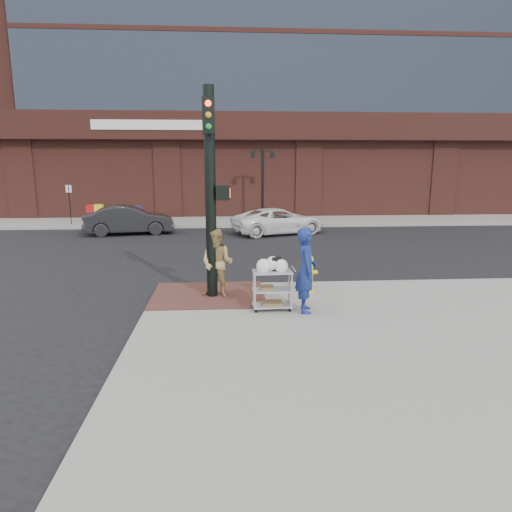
{
  "coord_description": "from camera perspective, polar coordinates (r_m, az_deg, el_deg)",
  "views": [
    {
      "loc": [
        -0.15,
        -10.19,
        3.4
      ],
      "look_at": [
        0.56,
        0.31,
        1.25
      ],
      "focal_mm": 32.0,
      "sensor_mm": 36.0,
      "label": 1
    }
  ],
  "objects": [
    {
      "name": "traffic_signal_pole",
      "position": [
        10.99,
        -5.61,
        8.52
      ],
      "size": [
        0.61,
        0.51,
        5.0
      ],
      "color": "black",
      "rests_on": "sidewalk_near"
    },
    {
      "name": "brick_curb_ramp",
      "position": [
        11.57,
        -5.95,
        -4.81
      ],
      "size": [
        2.8,
        2.4,
        0.01
      ],
      "primitive_type": "cube",
      "color": "#522C26",
      "rests_on": "sidewalk_near"
    },
    {
      "name": "fire_hydrant",
      "position": [
        11.71,
        6.57,
        -2.13
      ],
      "size": [
        0.46,
        0.32,
        0.98
      ],
      "color": "yellow",
      "rests_on": "sidewalk_near"
    },
    {
      "name": "parking_sign",
      "position": [
        26.63,
        -22.25,
        6.07
      ],
      "size": [
        0.05,
        0.05,
        2.2
      ],
      "primitive_type": "cylinder",
      "color": "black",
      "rests_on": "sidewalk_far"
    },
    {
      "name": "bank_building",
      "position": [
        42.88,
        3.52,
        26.05
      ],
      "size": [
        42.0,
        26.0,
        28.0
      ],
      "primitive_type": "cube",
      "color": "brown",
      "rests_on": "sidewalk_far"
    },
    {
      "name": "minivan_white",
      "position": [
        22.26,
        2.84,
        4.39
      ],
      "size": [
        4.96,
        3.46,
        1.26
      ],
      "primitive_type": "imported",
      "rotation": [
        0.0,
        0.0,
        1.91
      ],
      "color": "white",
      "rests_on": "ground"
    },
    {
      "name": "sidewalk_far",
      "position": [
        44.18,
        12.89,
        6.95
      ],
      "size": [
        65.0,
        36.0,
        0.15
      ],
      "primitive_type": "cube",
      "color": "gray",
      "rests_on": "ground"
    },
    {
      "name": "ground",
      "position": [
        10.75,
        -2.87,
        -6.92
      ],
      "size": [
        220.0,
        220.0,
        0.0
      ],
      "primitive_type": "plane",
      "color": "black",
      "rests_on": "ground"
    },
    {
      "name": "newsbox_red",
      "position": [
        26.76,
        -19.91,
        4.97
      ],
      "size": [
        0.45,
        0.42,
        1.01
      ],
      "primitive_type": "cube",
      "rotation": [
        0.0,
        0.0,
        0.08
      ],
      "color": "#A81317",
      "rests_on": "sidewalk_far"
    },
    {
      "name": "newsbox_yellow",
      "position": [
        26.62,
        -19.01,
        5.02
      ],
      "size": [
        0.43,
        0.39,
        1.02
      ],
      "primitive_type": "cube",
      "rotation": [
        0.0,
        0.0,
        -0.01
      ],
      "color": "yellow",
      "rests_on": "sidewalk_far"
    },
    {
      "name": "pedestrian_tan",
      "position": [
        11.21,
        -4.87,
        -0.88
      ],
      "size": [
        1.0,
        0.9,
        1.69
      ],
      "primitive_type": "imported",
      "rotation": [
        0.0,
        0.0,
        -0.38
      ],
      "color": "tan",
      "rests_on": "sidewalk_near"
    },
    {
      "name": "newsbox_blue",
      "position": [
        26.27,
        -14.64,
        5.07
      ],
      "size": [
        0.44,
        0.41,
        0.91
      ],
      "primitive_type": "cube",
      "rotation": [
        0.0,
        0.0,
        -0.19
      ],
      "color": "#192DA4",
      "rests_on": "sidewalk_far"
    },
    {
      "name": "utility_cart",
      "position": [
        10.22,
        2.06,
        -3.8
      ],
      "size": [
        0.89,
        0.52,
        1.21
      ],
      "color": "#9C9CA1",
      "rests_on": "sidewalk_near"
    },
    {
      "name": "sedan_dark",
      "position": [
        22.95,
        -15.55,
        4.37
      ],
      "size": [
        4.43,
        2.2,
        1.39
      ],
      "primitive_type": "imported",
      "rotation": [
        0.0,
        0.0,
        1.75
      ],
      "color": "black",
      "rests_on": "ground"
    },
    {
      "name": "woman_blue",
      "position": [
        10.08,
        6.26,
        -1.77
      ],
      "size": [
        0.5,
        0.72,
        1.88
      ],
      "primitive_type": "imported",
      "rotation": [
        0.0,
        0.0,
        1.5
      ],
      "color": "navy",
      "rests_on": "sidewalk_near"
    },
    {
      "name": "lamp_post",
      "position": [
        26.29,
        0.85,
        9.85
      ],
      "size": [
        1.32,
        0.22,
        4.0
      ],
      "color": "black",
      "rests_on": "sidewalk_far"
    }
  ]
}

